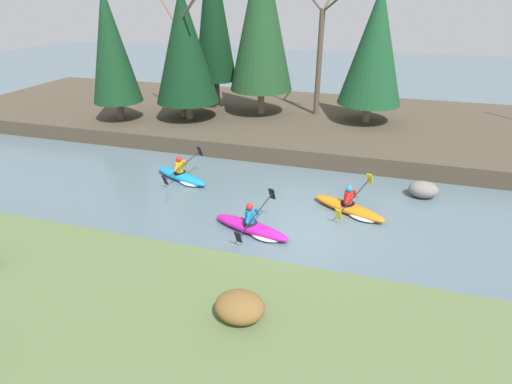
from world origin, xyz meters
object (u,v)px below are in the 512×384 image
Objects in this scene: kayaker_lead at (352,208)px; boulder_midstream at (423,189)px; kayaker_trailing at (183,176)px; kayaker_middle at (254,228)px.

kayaker_lead is 2.54× the size of boulder_midstream.
kayaker_lead is at bearing -140.32° from boulder_midstream.
kayaker_lead is at bearing 15.29° from kayaker_trailing.
kayaker_lead reaches higher than boulder_midstream.
kayaker_trailing reaches higher than boulder_midstream.
kayaker_middle is 1.01× the size of kayaker_trailing.
kayaker_middle and kayaker_trailing have the same top height.
kayaker_trailing is 9.23m from boulder_midstream.
boulder_midstream is (9.15, 1.22, 0.10)m from kayaker_trailing.
kayaker_lead is 6.76m from kayaker_trailing.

